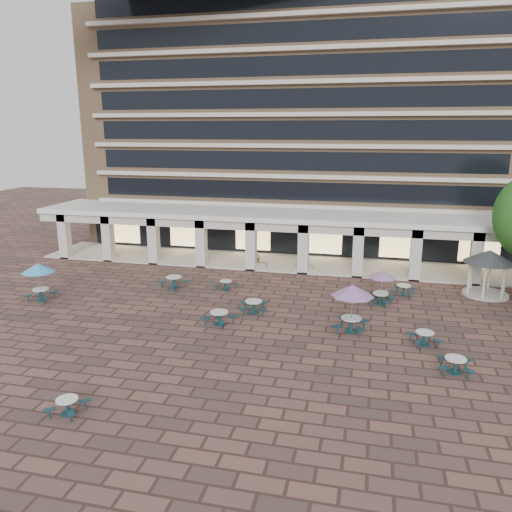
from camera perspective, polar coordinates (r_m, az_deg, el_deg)
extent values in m
plane|color=brown|center=(28.72, -2.34, -8.43)|extent=(120.00, 120.00, 0.00)
cube|color=#A27E5B|center=(51.50, 5.34, 14.16)|extent=(40.00, 15.00, 22.00)
cube|color=beige|center=(44.33, 3.75, 5.73)|extent=(36.80, 0.50, 0.35)
cube|color=black|center=(44.38, 3.82, 7.44)|extent=(35.20, 0.05, 1.60)
cube|color=beige|center=(44.02, 3.80, 9.08)|extent=(36.80, 0.50, 0.35)
cube|color=black|center=(44.15, 3.88, 10.79)|extent=(35.20, 0.05, 1.60)
cube|color=beige|center=(43.86, 3.86, 12.47)|extent=(36.80, 0.50, 0.35)
cube|color=black|center=(44.07, 3.94, 14.16)|extent=(35.20, 0.05, 1.60)
cube|color=beige|center=(43.85, 3.92, 15.86)|extent=(36.80, 0.50, 0.35)
cube|color=black|center=(44.14, 4.00, 17.54)|extent=(35.20, 0.05, 1.60)
cube|color=beige|center=(44.00, 3.98, 19.25)|extent=(36.80, 0.50, 0.35)
cube|color=black|center=(44.36, 4.06, 20.89)|extent=(35.20, 0.05, 1.60)
cube|color=beige|center=(44.30, 4.04, 22.60)|extent=(36.80, 0.50, 0.35)
cube|color=black|center=(44.73, 4.13, 24.20)|extent=(35.20, 0.05, 1.60)
cube|color=beige|center=(44.75, 4.11, 25.89)|extent=(36.80, 0.50, 0.35)
cube|color=white|center=(41.70, 3.11, 4.78)|extent=(42.00, 6.60, 0.40)
cube|color=beige|center=(39.02, 2.37, 3.46)|extent=(42.00, 0.30, 0.90)
cube|color=black|center=(44.77, 3.68, 2.31)|extent=(38.00, 0.15, 3.20)
cube|color=beige|center=(42.59, 3.04, -0.72)|extent=(42.00, 6.00, 0.12)
cube|color=beige|center=(46.94, -21.03, 2.18)|extent=(0.80, 0.80, 4.00)
cube|color=beige|center=(44.73, -16.54, 1.99)|extent=(0.80, 0.80, 4.00)
cube|color=beige|center=(42.81, -11.61, 1.76)|extent=(0.80, 0.80, 4.00)
cube|color=beige|center=(41.25, -6.27, 1.49)|extent=(0.80, 0.80, 4.00)
cube|color=beige|center=(40.07, -0.56, 1.20)|extent=(0.80, 0.80, 4.00)
cube|color=beige|center=(39.31, 5.43, 0.87)|extent=(0.80, 0.80, 4.00)
cube|color=beige|center=(38.99, 11.59, 0.53)|extent=(0.80, 0.80, 4.00)
cube|color=beige|center=(39.13, 17.77, 0.18)|extent=(0.80, 0.80, 4.00)
cube|color=beige|center=(39.72, 23.84, -0.17)|extent=(0.80, 0.80, 4.00)
cube|color=#FFD88C|center=(49.80, -14.84, 2.85)|extent=(3.20, 0.08, 2.40)
cube|color=#FFD88C|center=(47.16, -7.94, 2.57)|extent=(3.20, 0.08, 2.40)
cube|color=#FFD88C|center=(45.29, -0.35, 2.22)|extent=(3.20, 0.08, 2.40)
cube|color=#FFD88C|center=(44.27, 7.73, 1.80)|extent=(3.20, 0.08, 2.40)
cube|color=#FFD88C|center=(44.16, 16.02, 1.34)|extent=(3.20, 0.08, 2.40)
cube|color=#FFD88C|center=(44.97, 24.18, 0.85)|extent=(3.20, 0.08, 2.40)
cylinder|color=#14393C|center=(22.33, -20.66, -16.46)|extent=(0.61, 0.61, 0.03)
cylinder|color=#14393C|center=(22.20, -20.73, -15.85)|extent=(0.16, 0.16, 0.58)
cylinder|color=silver|center=(22.03, -20.81, -15.07)|extent=(0.87, 0.87, 0.04)
cube|color=#14393C|center=(22.23, -18.96, -15.36)|extent=(0.52, 0.50, 0.04)
cylinder|color=#14393C|center=(22.33, -18.92, -15.81)|extent=(0.07, 0.07, 0.37)
cube|color=#14393C|center=(22.75, -21.04, -14.84)|extent=(0.50, 0.52, 0.04)
cylinder|color=#14393C|center=(22.84, -20.99, -15.28)|extent=(0.07, 0.07, 0.37)
cube|color=#14393C|center=(22.09, -22.55, -15.90)|extent=(0.52, 0.50, 0.04)
cylinder|color=#14393C|center=(22.19, -22.50, -16.35)|extent=(0.07, 0.07, 0.37)
cube|color=#14393C|center=(21.56, -20.45, -16.48)|extent=(0.50, 0.52, 0.04)
cylinder|color=#14393C|center=(21.66, -20.40, -16.94)|extent=(0.07, 0.07, 0.37)
cylinder|color=#14393C|center=(25.79, 21.72, -12.23)|extent=(0.69, 0.69, 0.04)
cylinder|color=#14393C|center=(25.66, 21.79, -11.62)|extent=(0.18, 0.18, 0.65)
cylinder|color=silver|center=(25.50, 21.87, -10.82)|extent=(0.98, 0.98, 0.05)
cube|color=#14393C|center=(26.17, 22.92, -10.95)|extent=(0.59, 0.56, 0.05)
cylinder|color=#14393C|center=(26.26, 22.87, -11.40)|extent=(0.08, 0.08, 0.41)
cube|color=#14393C|center=(26.05, 20.51, -10.83)|extent=(0.56, 0.59, 0.05)
cylinder|color=#14393C|center=(26.14, 20.47, -11.28)|extent=(0.08, 0.08, 0.41)
cube|color=#14393C|center=(25.07, 20.65, -11.86)|extent=(0.59, 0.56, 0.05)
cylinder|color=#14393C|center=(25.17, 20.61, -12.32)|extent=(0.08, 0.08, 0.41)
cube|color=#14393C|center=(25.19, 23.16, -11.98)|extent=(0.56, 0.59, 0.05)
cylinder|color=#14393C|center=(25.29, 23.11, -12.44)|extent=(0.08, 0.08, 0.41)
cylinder|color=#14393C|center=(36.39, -23.30, -4.62)|extent=(0.73, 0.73, 0.04)
cylinder|color=#14393C|center=(36.29, -23.35, -4.14)|extent=(0.19, 0.19, 0.68)
cylinder|color=silver|center=(36.17, -23.41, -3.51)|extent=(1.04, 1.04, 0.05)
cube|color=#14393C|center=(36.37, -22.11, -3.79)|extent=(0.61, 0.61, 0.05)
cylinder|color=#14393C|center=(36.44, -22.08, -4.14)|extent=(0.08, 0.08, 0.44)
cube|color=#14393C|center=(37.03, -23.57, -3.62)|extent=(0.61, 0.61, 0.05)
cylinder|color=#14393C|center=(37.09, -23.53, -3.97)|extent=(0.08, 0.08, 0.44)
cube|color=#14393C|center=(36.16, -24.63, -4.15)|extent=(0.61, 0.61, 0.05)
cylinder|color=#14393C|center=(36.24, -24.59, -4.50)|extent=(0.08, 0.08, 0.44)
cube|color=#14393C|center=(35.49, -23.15, -4.33)|extent=(0.61, 0.61, 0.05)
cylinder|color=#14393C|center=(35.56, -23.12, -4.69)|extent=(0.08, 0.08, 0.44)
cylinder|color=gray|center=(36.03, -23.49, -2.77)|extent=(0.05, 0.05, 2.49)
cone|color=#40A1D9|center=(35.78, -23.65, -1.26)|extent=(2.18, 2.18, 0.57)
cylinder|color=#14393C|center=(31.21, -0.28, -6.47)|extent=(0.73, 0.73, 0.04)
cylinder|color=#14393C|center=(31.10, -0.28, -5.91)|extent=(0.19, 0.19, 0.69)
cylinder|color=silver|center=(30.95, -0.28, -5.19)|extent=(1.05, 1.05, 0.05)
cube|color=#14393C|center=(31.58, 0.82, -5.37)|extent=(0.57, 0.64, 0.05)
cylinder|color=#14393C|center=(31.66, 0.82, -5.78)|extent=(0.08, 0.08, 0.44)
cube|color=#14393C|center=(31.63, -1.28, -5.34)|extent=(0.64, 0.57, 0.05)
cylinder|color=#14393C|center=(31.71, -1.28, -5.75)|extent=(0.08, 0.08, 0.44)
cube|color=#14393C|center=(30.55, -1.42, -6.07)|extent=(0.57, 0.64, 0.05)
cylinder|color=#14393C|center=(30.63, -1.42, -6.49)|extent=(0.08, 0.08, 0.44)
cube|color=#14393C|center=(30.49, 0.76, -6.10)|extent=(0.64, 0.57, 0.05)
cylinder|color=#14393C|center=(30.58, 0.76, -6.52)|extent=(0.08, 0.08, 0.44)
cylinder|color=#14393C|center=(28.93, 10.76, -8.47)|extent=(0.80, 0.80, 0.05)
cylinder|color=#14393C|center=(28.79, 10.79, -7.82)|extent=(0.20, 0.20, 0.75)
cylinder|color=silver|center=(28.63, 10.84, -6.98)|extent=(1.14, 1.14, 0.06)
cube|color=#14393C|center=(29.22, 12.27, -7.30)|extent=(0.69, 0.63, 0.06)
cylinder|color=#14393C|center=(29.32, 12.24, -7.77)|extent=(0.09, 0.09, 0.48)
cube|color=#14393C|center=(29.43, 9.85, -7.01)|extent=(0.63, 0.69, 0.06)
cylinder|color=#14393C|center=(29.53, 9.83, -7.49)|extent=(0.09, 0.09, 0.48)
cube|color=#14393C|center=(28.29, 9.29, -7.89)|extent=(0.69, 0.63, 0.06)
cylinder|color=#14393C|center=(28.39, 9.27, -8.38)|extent=(0.09, 0.09, 0.48)
cube|color=#14393C|center=(28.07, 11.81, -8.19)|extent=(0.63, 0.69, 0.06)
cylinder|color=#14393C|center=(28.17, 11.78, -8.68)|extent=(0.09, 0.09, 0.48)
cylinder|color=gray|center=(28.44, 10.89, -5.97)|extent=(0.06, 0.06, 2.73)
cone|color=#8F67A1|center=(28.09, 10.99, -3.91)|extent=(2.39, 2.39, 0.62)
cylinder|color=#14393C|center=(28.31, 18.63, -9.53)|extent=(0.67, 0.67, 0.04)
cylinder|color=#14393C|center=(28.19, 18.67, -8.97)|extent=(0.17, 0.17, 0.63)
cylinder|color=silver|center=(28.05, 18.74, -8.26)|extent=(0.96, 0.96, 0.05)
cube|color=#14393C|center=(28.80, 19.25, -8.29)|extent=(0.48, 0.59, 0.05)
cylinder|color=#14393C|center=(28.88, 19.21, -8.70)|extent=(0.08, 0.08, 0.40)
cube|color=#14393C|center=(28.40, 17.29, -8.46)|extent=(0.59, 0.48, 0.05)
cylinder|color=#14393C|center=(28.48, 17.25, -8.87)|extent=(0.08, 0.08, 0.40)
cube|color=#14393C|center=(27.51, 18.10, -9.28)|extent=(0.48, 0.59, 0.05)
cylinder|color=#14393C|center=(27.59, 18.07, -9.70)|extent=(0.08, 0.08, 0.40)
cube|color=#14393C|center=(27.92, 20.12, -9.10)|extent=(0.59, 0.48, 0.05)
cylinder|color=#14393C|center=(28.01, 20.08, -9.51)|extent=(0.08, 0.08, 0.40)
cylinder|color=#14393C|center=(35.69, -3.46, -3.80)|extent=(0.60, 0.60, 0.03)
cylinder|color=#14393C|center=(35.60, -3.47, -3.39)|extent=(0.15, 0.15, 0.56)
cylinder|color=silver|center=(35.50, -3.48, -2.87)|extent=(0.86, 0.86, 0.04)
cube|color=#14393C|center=(35.67, -2.41, -3.19)|extent=(0.53, 0.41, 0.04)
cylinder|color=#14393C|center=(35.72, -2.41, -3.49)|extent=(0.07, 0.07, 0.36)
cube|color=#14393C|center=(36.21, -3.62, -2.93)|extent=(0.41, 0.53, 0.04)
cylinder|color=#14393C|center=(36.27, -3.61, -3.23)|extent=(0.07, 0.07, 0.36)
cube|color=#14393C|center=(35.50, -4.54, -3.31)|extent=(0.53, 0.41, 0.04)
cylinder|color=#14393C|center=(35.56, -4.54, -3.61)|extent=(0.07, 0.07, 0.36)
cube|color=#14393C|center=(34.95, -3.33, -3.57)|extent=(0.41, 0.53, 0.04)
cylinder|color=#14393C|center=(35.01, -3.32, -3.88)|extent=(0.07, 0.07, 0.36)
cylinder|color=#14393C|center=(29.53, -4.21, -7.76)|extent=(0.73, 0.73, 0.04)
cylinder|color=#14393C|center=(29.41, -4.22, -7.17)|extent=(0.19, 0.19, 0.69)
cylinder|color=silver|center=(29.26, -4.23, -6.41)|extent=(1.05, 1.05, 0.05)
cube|color=#14393C|center=(29.50, -2.64, -6.84)|extent=(0.65, 0.52, 0.05)
cylinder|color=#14393C|center=(29.58, -2.63, -7.27)|extent=(0.08, 0.08, 0.44)
cube|color=#14393C|center=(30.12, -4.47, -6.41)|extent=(0.52, 0.65, 0.05)
cylinder|color=#14393C|center=(30.21, -4.46, -6.84)|extent=(0.08, 0.08, 0.44)
cube|color=#14393C|center=(29.26, -5.82, -7.08)|extent=(0.65, 0.52, 0.05)
cylinder|color=#14393C|center=(29.35, -5.80, -7.52)|extent=(0.08, 0.08, 0.44)
cube|color=#14393C|center=(28.62, -3.95, -7.54)|extent=(0.52, 0.65, 0.05)
cylinder|color=#14393C|center=(28.71, -3.95, -7.99)|extent=(0.08, 0.08, 0.44)
cylinder|color=#14393C|center=(33.69, 13.98, -5.32)|extent=(0.69, 0.69, 0.04)
cylinder|color=#14393C|center=(33.59, 14.01, -4.83)|extent=(0.18, 0.18, 0.65)
cylinder|color=silver|center=(33.47, 14.05, -4.19)|extent=(0.99, 0.99, 0.05)
cube|color=#14393C|center=(33.88, 15.21, -4.55)|extent=(0.61, 0.47, 0.05)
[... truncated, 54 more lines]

